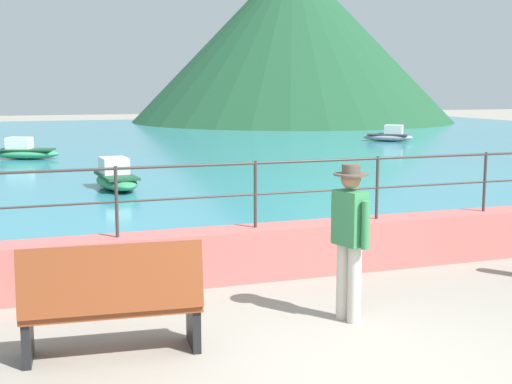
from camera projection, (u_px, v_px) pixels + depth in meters
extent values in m
plane|color=gray|center=(369.00, 367.00, 6.35)|extent=(120.00, 120.00, 0.00)
cube|color=#BC605B|center=(255.00, 253.00, 9.28)|extent=(20.00, 0.56, 0.70)
cylinder|color=#383330|center=(117.00, 202.00, 8.56)|extent=(0.04, 0.04, 0.90)
cylinder|color=#383330|center=(255.00, 194.00, 9.16)|extent=(0.04, 0.04, 0.90)
cylinder|color=#383330|center=(377.00, 188.00, 9.76)|extent=(0.04, 0.04, 0.90)
cylinder|color=#383330|center=(485.00, 182.00, 10.36)|extent=(0.04, 0.04, 0.90)
cylinder|color=#383330|center=(255.00, 163.00, 9.09)|extent=(18.40, 0.04, 0.04)
cylinder|color=#383330|center=(255.00, 194.00, 9.16)|extent=(18.40, 0.03, 0.03)
cube|color=teal|center=(88.00, 144.00, 30.45)|extent=(64.00, 44.32, 0.06)
cone|color=#1E4C2D|center=(292.00, 39.00, 49.62)|extent=(23.33, 23.33, 11.93)
cube|color=brown|center=(112.00, 308.00, 6.62)|extent=(1.74, 0.67, 0.06)
cube|color=brown|center=(112.00, 279.00, 6.36)|extent=(1.71, 0.30, 0.64)
cube|color=black|center=(28.00, 339.00, 6.47)|extent=(0.12, 0.47, 0.43)
cube|color=black|center=(193.00, 325.00, 6.85)|extent=(0.12, 0.47, 0.43)
cylinder|color=beige|center=(354.00, 285.00, 7.50)|extent=(0.15, 0.15, 0.86)
cylinder|color=beige|center=(343.00, 281.00, 7.64)|extent=(0.15, 0.15, 0.86)
cube|color=#337F4C|center=(350.00, 218.00, 7.46)|extent=(0.31, 0.41, 0.60)
cylinder|color=#337F4C|center=(366.00, 225.00, 7.28)|extent=(0.09, 0.09, 0.52)
cylinder|color=#337F4C|center=(335.00, 218.00, 7.66)|extent=(0.09, 0.09, 0.52)
sphere|color=#9E7051|center=(351.00, 179.00, 7.40)|extent=(0.22, 0.22, 0.22)
cylinder|color=#4C4238|center=(351.00, 174.00, 7.39)|extent=(0.38, 0.38, 0.02)
cylinder|color=#4C4238|center=(351.00, 169.00, 7.38)|extent=(0.20, 0.20, 0.10)
ellipsoid|color=gray|center=(388.00, 137.00, 31.85)|extent=(2.36, 2.13, 0.36)
cube|color=#4D4D51|center=(388.00, 134.00, 31.82)|extent=(1.92, 1.74, 0.06)
cube|color=silver|center=(394.00, 129.00, 31.71)|extent=(1.02, 0.99, 0.40)
ellipsoid|color=#338C59|center=(117.00, 182.00, 17.01)|extent=(1.08, 2.37, 0.36)
cube|color=#1C4D31|center=(116.00, 176.00, 16.98)|extent=(0.91, 1.90, 0.06)
cube|color=silver|center=(114.00, 165.00, 17.17)|extent=(0.69, 0.85, 0.40)
ellipsoid|color=#338C59|center=(27.00, 154.00, 24.04)|extent=(2.47, 1.67, 0.36)
cube|color=#1C4D31|center=(27.00, 150.00, 24.02)|extent=(1.99, 1.38, 0.06)
cube|color=silver|center=(19.00, 143.00, 23.99)|extent=(0.97, 0.88, 0.40)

